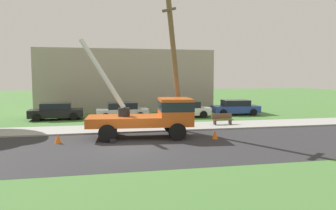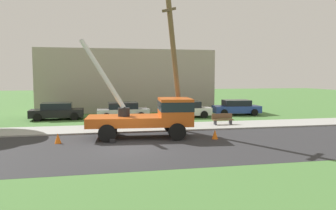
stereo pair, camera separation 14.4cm
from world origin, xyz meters
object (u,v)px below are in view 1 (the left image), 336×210
at_px(parked_sedan_black, 56,111).
at_px(leaning_utility_pole, 175,63).
at_px(traffic_cone_ahead, 215,134).
at_px(parked_sedan_white, 185,109).
at_px(parked_sedan_blue, 235,107).
at_px(park_bench, 222,119).
at_px(traffic_cone_behind, 58,138).
at_px(utility_truck, 154,114).
at_px(parked_sedan_silver, 122,111).

bearing_deg(parked_sedan_black, leaning_utility_pole, -45.97).
bearing_deg(traffic_cone_ahead, parked_sedan_black, 133.54).
bearing_deg(parked_sedan_white, parked_sedan_blue, 7.84).
bearing_deg(park_bench, parked_sedan_white, 104.52).
bearing_deg(traffic_cone_behind, parked_sedan_blue, 34.63).
relative_size(parked_sedan_black, parked_sedan_blue, 0.99).
bearing_deg(traffic_cone_ahead, park_bench, 64.12).
bearing_deg(park_bench, leaning_utility_pole, -149.03).
bearing_deg(parked_sedan_white, parked_sedan_black, 176.56).
bearing_deg(parked_sedan_black, park_bench, -25.84).
distance_m(leaning_utility_pole, parked_sedan_white, 9.25).
bearing_deg(utility_truck, traffic_cone_behind, -171.72).
xyz_separation_m(utility_truck, leaning_utility_pole, (1.48, 0.84, 3.09)).
height_order(parked_sedan_silver, park_bench, parked_sedan_silver).
height_order(parked_sedan_white, parked_sedan_blue, same).
xyz_separation_m(parked_sedan_black, parked_sedan_silver, (5.53, -0.63, 0.00)).
bearing_deg(parked_sedan_white, traffic_cone_behind, -135.53).
height_order(traffic_cone_ahead, traffic_cone_behind, same).
relative_size(parked_sedan_white, parked_sedan_blue, 0.99).
relative_size(parked_sedan_silver, parked_sedan_white, 1.00).
bearing_deg(parked_sedan_silver, traffic_cone_ahead, -65.01).
relative_size(utility_truck, traffic_cone_ahead, 12.03).
bearing_deg(parked_sedan_blue, parked_sedan_black, -179.87).
xyz_separation_m(parked_sedan_white, parked_sedan_blue, (5.15, 0.71, 0.00)).
bearing_deg(utility_truck, parked_sedan_blue, 45.14).
distance_m(traffic_cone_ahead, park_bench, 5.26).
bearing_deg(traffic_cone_behind, parked_sedan_black, 97.76).
distance_m(utility_truck, park_bench, 6.71).
relative_size(parked_sedan_black, parked_sedan_silver, 1.00).
height_order(traffic_cone_ahead, parked_sedan_blue, parked_sedan_blue).
height_order(parked_sedan_silver, parked_sedan_white, same).
xyz_separation_m(traffic_cone_ahead, parked_sedan_silver, (-4.74, 10.18, 0.43)).
distance_m(parked_sedan_white, park_bench, 5.60).
distance_m(parked_sedan_black, parked_sedan_silver, 5.57).
bearing_deg(parked_sedan_black, parked_sedan_silver, -6.53).
distance_m(traffic_cone_ahead, parked_sedan_white, 10.19).
relative_size(utility_truck, parked_sedan_blue, 1.49).
distance_m(utility_truck, parked_sedan_silver, 8.96).
xyz_separation_m(utility_truck, parked_sedan_blue, (9.46, 9.50, -0.70)).
xyz_separation_m(utility_truck, park_bench, (5.71, 3.38, -0.95)).
relative_size(traffic_cone_ahead, parked_sedan_blue, 0.12).
xyz_separation_m(utility_truck, parked_sedan_white, (4.31, 8.79, -0.70)).
bearing_deg(parked_sedan_white, utility_truck, -116.12).
height_order(leaning_utility_pole, park_bench, leaning_utility_pole).
height_order(leaning_utility_pole, traffic_cone_ahead, leaning_utility_pole).
bearing_deg(utility_truck, leaning_utility_pole, 29.61).
xyz_separation_m(parked_sedan_black, park_bench, (12.57, -6.08, -0.25)).
distance_m(utility_truck, parked_sedan_blue, 13.43).
height_order(parked_sedan_blue, park_bench, parked_sedan_blue).
height_order(traffic_cone_ahead, parked_sedan_silver, parked_sedan_silver).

